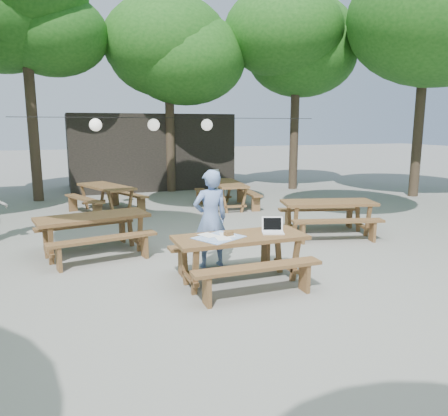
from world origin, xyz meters
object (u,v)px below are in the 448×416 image
Objects in this scene: picnic_table_nw at (94,235)px; woman at (210,219)px; main_picnic_table at (240,259)px; plastic_chair at (217,189)px.

picnic_table_nw is 1.29× the size of woman.
main_picnic_table is at bearing 97.58° from woman.
main_picnic_table is at bearing -59.94° from picnic_table_nw.
plastic_chair reaches higher than main_picnic_table.
main_picnic_table is 1.04m from woman.
main_picnic_table is at bearing -129.60° from plastic_chair.
woman reaches higher than picnic_table_nw.
picnic_table_nw is 2.39× the size of plastic_chair.
picnic_table_nw is at bearing -150.60° from plastic_chair.
woman is at bearing -132.84° from plastic_chair.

